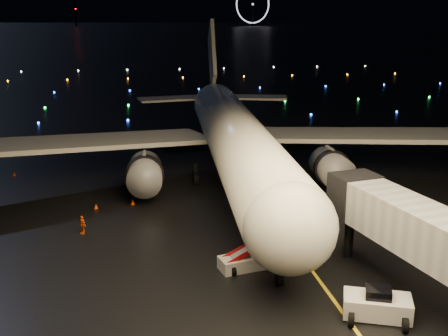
{
  "coord_description": "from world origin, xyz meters",
  "views": [
    {
      "loc": [
        -0.56,
        -33.62,
        17.89
      ],
      "look_at": [
        7.42,
        12.0,
        5.0
      ],
      "focal_mm": 45.0,
      "sensor_mm": 36.0,
      "label": 1
    }
  ],
  "objects_px": {
    "belt_loader": "(248,248)",
    "crew_c": "(82,225)",
    "airliner": "(232,103)",
    "pushback_tug": "(377,302)"
  },
  "relations": [
    {
      "from": "belt_loader",
      "to": "crew_c",
      "type": "distance_m",
      "value": 15.08
    },
    {
      "from": "airliner",
      "to": "crew_c",
      "type": "xyz_separation_m",
      "value": [
        -15.39,
        -14.09,
        -7.66
      ]
    },
    {
      "from": "pushback_tug",
      "to": "crew_c",
      "type": "height_order",
      "value": "pushback_tug"
    },
    {
      "from": "belt_loader",
      "to": "crew_c",
      "type": "bearing_deg",
      "value": 132.71
    },
    {
      "from": "pushback_tug",
      "to": "airliner",
      "type": "bearing_deg",
      "value": 117.37
    },
    {
      "from": "belt_loader",
      "to": "crew_c",
      "type": "xyz_separation_m",
      "value": [
        -12.27,
        8.73,
        -0.71
      ]
    },
    {
      "from": "airliner",
      "to": "belt_loader",
      "type": "height_order",
      "value": "airliner"
    },
    {
      "from": "airliner",
      "to": "belt_loader",
      "type": "relative_size",
      "value": 9.61
    },
    {
      "from": "pushback_tug",
      "to": "belt_loader",
      "type": "height_order",
      "value": "belt_loader"
    },
    {
      "from": "belt_loader",
      "to": "pushback_tug",
      "type": "bearing_deg",
      "value": -63.88
    }
  ]
}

